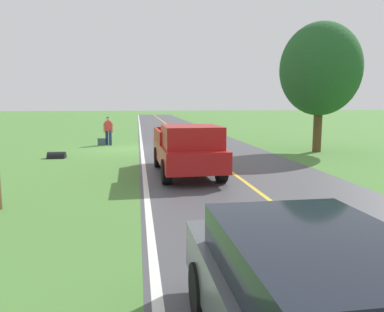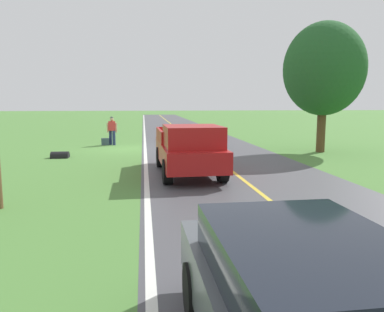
# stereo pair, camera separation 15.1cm
# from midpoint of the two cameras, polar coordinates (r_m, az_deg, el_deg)

# --- Properties ---
(ground_plane) EXTENTS (200.00, 200.00, 0.00)m
(ground_plane) POSITION_cam_midpoint_polar(r_m,az_deg,el_deg) (21.43, -10.27, 1.06)
(ground_plane) COLOR #4C7F38
(road_surface) EXTENTS (6.84, 120.00, 0.00)m
(road_surface) POSITION_cam_midpoint_polar(r_m,az_deg,el_deg) (21.68, 0.78, 1.27)
(road_surface) COLOR #47474C
(road_surface) RESTS_ON ground
(lane_edge_line) EXTENTS (0.16, 117.60, 0.00)m
(lane_edge_line) POSITION_cam_midpoint_polar(r_m,az_deg,el_deg) (21.41, -7.81, 1.12)
(lane_edge_line) COLOR silver
(lane_edge_line) RESTS_ON ground
(lane_centre_line) EXTENTS (0.14, 117.60, 0.00)m
(lane_centre_line) POSITION_cam_midpoint_polar(r_m,az_deg,el_deg) (21.68, 0.78, 1.28)
(lane_centre_line) COLOR gold
(lane_centre_line) RESTS_ON ground
(hitchhiker_walking) EXTENTS (0.62, 0.51, 1.75)m
(hitchhiker_walking) POSITION_cam_midpoint_polar(r_m,az_deg,el_deg) (23.54, -12.75, 4.01)
(hitchhiker_walking) COLOR navy
(hitchhiker_walking) RESTS_ON ground
(suitcase_carried) EXTENTS (0.46, 0.21, 0.43)m
(suitcase_carried) POSITION_cam_midpoint_polar(r_m,az_deg,el_deg) (23.55, -13.73, 2.11)
(suitcase_carried) COLOR #384C56
(suitcase_carried) RESTS_ON ground
(pickup_truck_passing) EXTENTS (2.20, 5.45, 1.82)m
(pickup_truck_passing) POSITION_cam_midpoint_polar(r_m,az_deg,el_deg) (13.43, -1.04, 1.19)
(pickup_truck_passing) COLOR #B21919
(pickup_truck_passing) RESTS_ON ground
(tree_far_side_near) EXTENTS (4.12, 4.12, 6.65)m
(tree_far_side_near) POSITION_cam_midpoint_polar(r_m,az_deg,el_deg) (20.85, 18.68, 12.33)
(tree_far_side_near) COLOR brown
(tree_far_side_near) RESTS_ON ground
(sedan_ahead_same_lane) EXTENTS (1.98, 4.42, 1.41)m
(sedan_ahead_same_lane) POSITION_cam_midpoint_polar(r_m,az_deg,el_deg) (3.75, 18.24, -21.56)
(sedan_ahead_same_lane) COLOR #4C5156
(sedan_ahead_same_lane) RESTS_ON ground
(drainage_culvert) EXTENTS (0.80, 0.60, 0.60)m
(drainage_culvert) POSITION_cam_midpoint_polar(r_m,az_deg,el_deg) (18.74, -20.04, -0.31)
(drainage_culvert) COLOR black
(drainage_culvert) RESTS_ON ground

